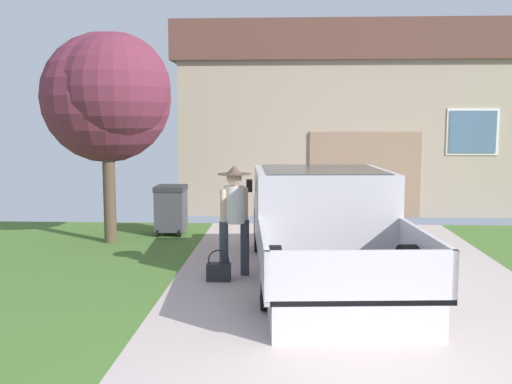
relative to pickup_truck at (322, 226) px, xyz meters
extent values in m
cube|color=#BEACA5|center=(0.38, -0.11, -0.76)|extent=(5.20, 9.00, 0.06)
cube|color=silver|center=(0.03, -0.43, -0.52)|extent=(2.23, 5.37, 0.42)
cube|color=silver|center=(-0.01, 0.13, 0.28)|extent=(2.17, 2.30, 1.17)
cube|color=#1E2833|center=(-0.01, 0.13, 0.63)|extent=(1.91, 2.11, 0.49)
cube|color=silver|center=(-0.12, 1.69, -0.01)|extent=(2.08, 1.13, 0.59)
cube|color=black|center=(0.15, -2.00, -0.28)|extent=(2.16, 2.25, 0.06)
cube|color=silver|center=(-0.83, -2.07, -0.02)|extent=(0.21, 2.10, 0.59)
cube|color=silver|center=(1.12, -1.92, -0.02)|extent=(0.21, 2.10, 0.59)
cube|color=silver|center=(0.22, -3.02, -0.02)|extent=(2.01, 0.21, 0.59)
cube|color=black|center=(-1.17, 0.80, 0.53)|extent=(0.11, 0.19, 0.20)
cylinder|color=black|center=(-0.99, 1.48, -0.33)|extent=(0.32, 0.82, 0.80)
cylinder|color=#9E9EA3|center=(-0.99, 1.48, -0.33)|extent=(0.31, 0.46, 0.44)
cylinder|color=black|center=(0.76, 1.61, -0.33)|extent=(0.32, 0.82, 0.80)
cylinder|color=#9E9EA3|center=(0.76, 1.61, -0.33)|extent=(0.31, 0.46, 0.44)
cylinder|color=black|center=(-0.74, -1.85, -0.33)|extent=(0.32, 0.82, 0.80)
cylinder|color=#9E9EA3|center=(-0.74, -1.85, -0.33)|extent=(0.31, 0.46, 0.44)
cylinder|color=black|center=(1.01, -1.72, -0.33)|extent=(0.32, 0.82, 0.80)
cylinder|color=#9E9EA3|center=(1.01, -1.72, -0.33)|extent=(0.31, 0.46, 0.44)
cylinder|color=#333842|center=(-1.48, -0.41, -0.30)|extent=(0.13, 0.13, 0.85)
cylinder|color=#333842|center=(-1.18, -0.22, -0.30)|extent=(0.13, 0.13, 0.85)
cylinder|color=silver|center=(-1.33, -0.32, 0.37)|extent=(0.31, 0.31, 0.55)
cylinder|color=beige|center=(-1.48, -0.42, 0.29)|extent=(0.09, 0.09, 0.65)
cylinder|color=beige|center=(-1.17, -0.22, 0.29)|extent=(0.09, 0.09, 0.65)
sphere|color=beige|center=(-1.33, -0.32, 0.78)|extent=(0.23, 0.23, 0.23)
cylinder|color=brown|center=(-1.33, -0.32, 0.83)|extent=(0.50, 0.50, 0.01)
cone|color=brown|center=(-1.33, -0.32, 0.89)|extent=(0.24, 0.24, 0.13)
cube|color=#232328|center=(-1.54, -0.57, -0.60)|extent=(0.35, 0.20, 0.26)
torus|color=#232328|center=(-1.54, -0.57, -0.42)|extent=(0.32, 0.02, 0.32)
cube|color=tan|center=(1.03, 8.55, 1.17)|extent=(8.48, 6.23, 3.80)
cube|color=brown|center=(1.03, 8.55, 3.56)|extent=(8.82, 6.48, 0.97)
cube|color=#93755B|center=(1.37, 5.40, 0.32)|extent=(2.69, 0.06, 2.09)
cube|color=slate|center=(3.91, 5.40, 1.36)|extent=(1.10, 0.05, 1.00)
cube|color=silver|center=(3.91, 5.42, 1.36)|extent=(1.23, 0.02, 1.12)
cylinder|color=brown|center=(-3.95, 2.13, 0.31)|extent=(0.24, 0.24, 2.07)
sphere|color=brown|center=(-3.77, 2.07, 2.22)|extent=(2.09, 2.09, 2.09)
sphere|color=brown|center=(-4.05, 2.43, 2.06)|extent=(2.51, 2.51, 2.51)
sphere|color=brown|center=(-4.06, 2.42, 2.12)|extent=(1.98, 1.98, 1.98)
cube|color=#424247|center=(-2.93, 2.99, -0.22)|extent=(0.58, 0.68, 0.83)
cube|color=#2E2E31|center=(-2.93, 2.99, 0.24)|extent=(0.60, 0.71, 0.10)
cylinder|color=black|center=(-3.15, 2.72, -0.64)|extent=(0.05, 0.18, 0.18)
cylinder|color=black|center=(-2.70, 2.72, -0.64)|extent=(0.05, 0.18, 0.18)
camera|label=1|loc=(-0.58, -9.05, 1.59)|focal=41.59mm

